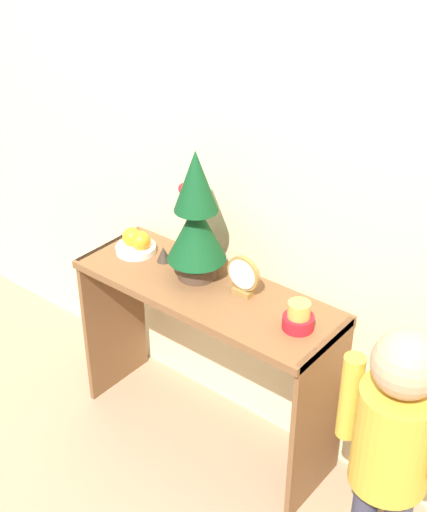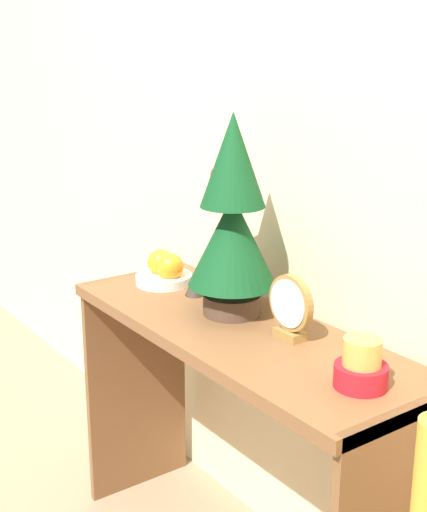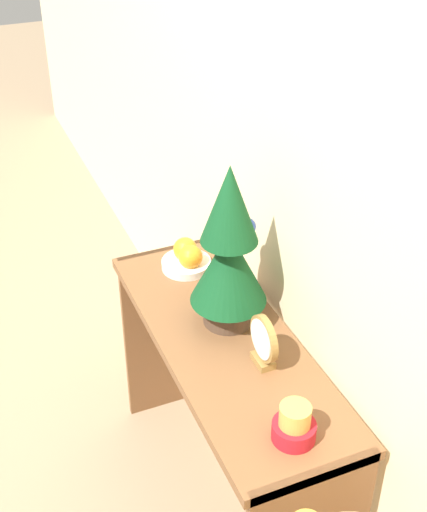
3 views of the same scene
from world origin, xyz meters
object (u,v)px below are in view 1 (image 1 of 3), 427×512
Objects in this scene: figurine at (163,254)px; mini_tree at (196,217)px; singing_bowl at (298,318)px; desk_clock at (243,276)px; child_figure at (395,434)px; fruit_bowl at (136,243)px.

mini_tree is at bearing -0.57° from figurine.
singing_bowl is 0.70× the size of desk_clock.
child_figure reaches higher than desk_clock.
desk_clock is at bearing 2.36° from fruit_bowl.
desk_clock is (-0.26, 0.05, 0.03)m from singing_bowl.
fruit_bowl is at bearing 177.96° from singing_bowl.
singing_bowl is at bearing -10.36° from desk_clock.
mini_tree is 8.04× the size of figurine.
desk_clock reaches higher than fruit_bowl.
mini_tree reaches higher than desk_clock.
singing_bowl is at bearing -2.04° from fruit_bowl.
fruit_bowl is at bearing 172.92° from child_figure.
desk_clock reaches higher than singing_bowl.
fruit_bowl is (-0.30, -0.01, -0.20)m from mini_tree.
mini_tree is 0.50m from singing_bowl.
singing_bowl is at bearing -4.62° from mini_tree.
figurine is 1.07m from child_figure.
singing_bowl is at bearing 164.21° from child_figure.
child_figure reaches higher than singing_bowl.
figurine is at bearing 179.43° from mini_tree.
mini_tree is at bearing 175.38° from singing_bowl.
singing_bowl is 0.63m from figurine.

